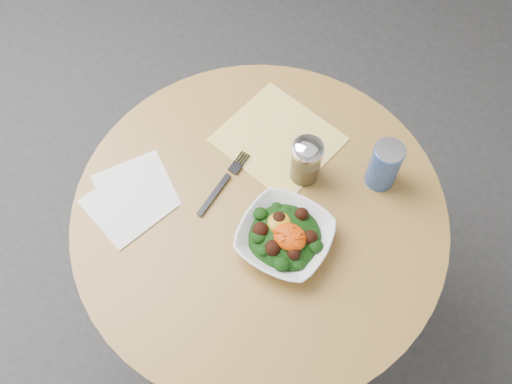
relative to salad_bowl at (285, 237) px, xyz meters
The scene contains 8 objects.
ground 0.78m from the salad_bowl, 158.96° to the left, with size 6.00×6.00×0.00m, color #2F2F32.
table 0.25m from the salad_bowl, 158.96° to the left, with size 0.90×0.90×0.75m.
cloth_napkin 0.28m from the salad_bowl, 123.82° to the left, with size 0.27×0.25×0.00m, color yellow.
paper_napkins 0.39m from the salad_bowl, 165.65° to the right, with size 0.24×0.27×0.00m.
salad_bowl is the anchor object (origin of this frame).
fork 0.21m from the salad_bowl, 163.99° to the left, with size 0.03×0.21×0.00m.
spice_shaker 0.19m from the salad_bowl, 105.49° to the left, with size 0.08×0.08×0.14m.
beverage_can 0.29m from the salad_bowl, 66.94° to the left, with size 0.07×0.07×0.14m.
Camera 1 is at (0.30, -0.50, 1.98)m, focal length 40.00 mm.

